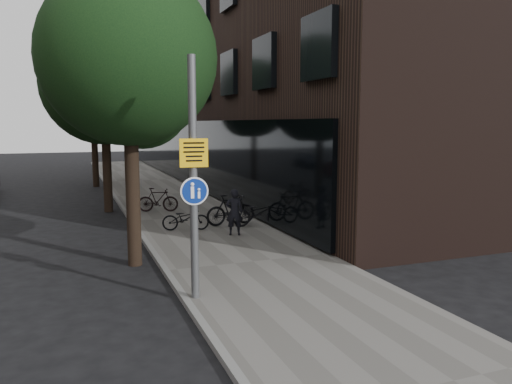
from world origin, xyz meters
name	(u,v)px	position (x,y,z in m)	size (l,w,h in m)	color
ground	(300,312)	(0.00, 0.00, 0.00)	(120.00, 120.00, 0.00)	black
sidewalk	(192,218)	(0.25, 10.00, 0.06)	(4.50, 60.00, 0.12)	#64615D
curb_edge	(132,222)	(-2.00, 10.00, 0.07)	(0.15, 60.00, 0.13)	slate
building_right_dark_brick	(272,40)	(8.50, 22.00, 9.00)	(12.00, 40.00, 18.00)	black
street_tree_near	(131,65)	(-2.53, 4.64, 5.11)	(4.40, 4.40, 7.50)	black
street_tree_mid	(105,88)	(-2.53, 13.14, 5.11)	(5.00, 5.00, 7.80)	black
street_tree_far	(94,98)	(-2.53, 22.14, 5.11)	(5.00, 5.00, 7.80)	black
signpost	(193,179)	(-1.80, 1.23, 2.58)	(0.56, 0.16, 4.87)	#595B5E
pedestrian	(234,212)	(0.78, 6.45, 0.87)	(0.54, 0.36, 1.49)	black
parked_bike_facade_near	(258,212)	(2.00, 7.51, 0.60)	(0.63, 1.81, 0.95)	black
parked_bike_facade_far	(231,210)	(1.16, 8.01, 0.67)	(0.51, 1.82, 1.09)	black
parked_bike_curb_near	(186,218)	(-0.52, 7.71, 0.53)	(0.54, 1.55, 0.81)	black
parked_bike_curb_far	(158,200)	(-0.77, 11.60, 0.61)	(0.46, 1.62, 0.97)	black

